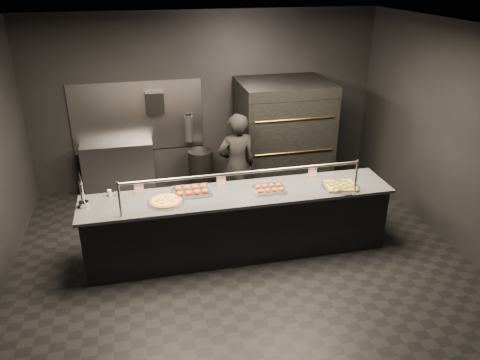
{
  "coord_description": "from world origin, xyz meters",
  "views": [
    {
      "loc": [
        -1.2,
        -5.37,
        3.64
      ],
      "look_at": [
        0.06,
        0.2,
        1.01
      ],
      "focal_mm": 35.0,
      "sensor_mm": 36.0,
      "label": 1
    }
  ],
  "objects_px": {
    "beer_tap": "(83,197)",
    "slider_tray_b": "(269,189)",
    "prep_shelf": "(119,168)",
    "worker": "(237,166)",
    "trash_bin": "(201,170)",
    "towel_dispenser": "(155,103)",
    "slider_tray_a": "(192,191)",
    "square_pizza": "(340,186)",
    "round_pizza": "(166,201)",
    "pizza_oven": "(282,136)",
    "fire_extinguisher": "(189,128)",
    "service_counter": "(239,223)"
  },
  "relations": [
    {
      "from": "slider_tray_a",
      "to": "worker",
      "type": "xyz_separation_m",
      "value": [
        0.82,
        0.97,
        -0.12
      ]
    },
    {
      "from": "service_counter",
      "to": "beer_tap",
      "type": "distance_m",
      "value": 2.04
    },
    {
      "from": "towel_dispenser",
      "to": "trash_bin",
      "type": "bearing_deg",
      "value": -20.76
    },
    {
      "from": "prep_shelf",
      "to": "beer_tap",
      "type": "bearing_deg",
      "value": -98.76
    },
    {
      "from": "pizza_oven",
      "to": "fire_extinguisher",
      "type": "height_order",
      "value": "pizza_oven"
    },
    {
      "from": "prep_shelf",
      "to": "worker",
      "type": "bearing_deg",
      "value": -33.56
    },
    {
      "from": "trash_bin",
      "to": "service_counter",
      "type": "bearing_deg",
      "value": -84.62
    },
    {
      "from": "prep_shelf",
      "to": "trash_bin",
      "type": "distance_m",
      "value": 1.42
    },
    {
      "from": "pizza_oven",
      "to": "trash_bin",
      "type": "distance_m",
      "value": 1.54
    },
    {
      "from": "towel_dispenser",
      "to": "worker",
      "type": "bearing_deg",
      "value": -48.79
    },
    {
      "from": "prep_shelf",
      "to": "towel_dispenser",
      "type": "distance_m",
      "value": 1.31
    },
    {
      "from": "towel_dispenser",
      "to": "fire_extinguisher",
      "type": "xyz_separation_m",
      "value": [
        0.55,
        0.01,
        -0.49
      ]
    },
    {
      "from": "service_counter",
      "to": "pizza_oven",
      "type": "bearing_deg",
      "value": 57.73
    },
    {
      "from": "pizza_oven",
      "to": "slider_tray_a",
      "type": "height_order",
      "value": "pizza_oven"
    },
    {
      "from": "service_counter",
      "to": "slider_tray_a",
      "type": "height_order",
      "value": "service_counter"
    },
    {
      "from": "towel_dispenser",
      "to": "beer_tap",
      "type": "height_order",
      "value": "towel_dispenser"
    },
    {
      "from": "prep_shelf",
      "to": "slider_tray_b",
      "type": "xyz_separation_m",
      "value": [
        2.01,
        -2.34,
        0.49
      ]
    },
    {
      "from": "towel_dispenser",
      "to": "worker",
      "type": "height_order",
      "value": "towel_dispenser"
    },
    {
      "from": "slider_tray_a",
      "to": "square_pizza",
      "type": "relative_size",
      "value": 1.02
    },
    {
      "from": "round_pizza",
      "to": "slider_tray_b",
      "type": "height_order",
      "value": "slider_tray_b"
    },
    {
      "from": "slider_tray_a",
      "to": "worker",
      "type": "relative_size",
      "value": 0.31
    },
    {
      "from": "towel_dispenser",
      "to": "beer_tap",
      "type": "relative_size",
      "value": 0.73
    },
    {
      "from": "beer_tap",
      "to": "slider_tray_a",
      "type": "distance_m",
      "value": 1.36
    },
    {
      "from": "worker",
      "to": "trash_bin",
      "type": "bearing_deg",
      "value": -72.71
    },
    {
      "from": "service_counter",
      "to": "towel_dispenser",
      "type": "bearing_deg",
      "value": 110.63
    },
    {
      "from": "round_pizza",
      "to": "worker",
      "type": "height_order",
      "value": "worker"
    },
    {
      "from": "fire_extinguisher",
      "to": "beer_tap",
      "type": "bearing_deg",
      "value": -124.23
    },
    {
      "from": "towel_dispenser",
      "to": "round_pizza",
      "type": "distance_m",
      "value": 2.52
    },
    {
      "from": "slider_tray_a",
      "to": "fire_extinguisher",
      "type": "bearing_deg",
      "value": 83.67
    },
    {
      "from": "fire_extinguisher",
      "to": "beer_tap",
      "type": "xyz_separation_m",
      "value": [
        -1.6,
        -2.35,
        -0.0
      ]
    },
    {
      "from": "beer_tap",
      "to": "slider_tray_b",
      "type": "distance_m",
      "value": 2.37
    },
    {
      "from": "slider_tray_b",
      "to": "square_pizza",
      "type": "relative_size",
      "value": 0.92
    },
    {
      "from": "service_counter",
      "to": "worker",
      "type": "xyz_separation_m",
      "value": [
        0.22,
        1.11,
        0.36
      ]
    },
    {
      "from": "square_pizza",
      "to": "trash_bin",
      "type": "xyz_separation_m",
      "value": [
        -1.57,
        2.26,
        -0.57
      ]
    },
    {
      "from": "fire_extinguisher",
      "to": "square_pizza",
      "type": "xyz_separation_m",
      "value": [
        1.72,
        -2.54,
        -0.12
      ]
    },
    {
      "from": "prep_shelf",
      "to": "trash_bin",
      "type": "bearing_deg",
      "value": -7.95
    },
    {
      "from": "service_counter",
      "to": "round_pizza",
      "type": "bearing_deg",
      "value": -176.71
    },
    {
      "from": "pizza_oven",
      "to": "round_pizza",
      "type": "bearing_deg",
      "value": -137.77
    },
    {
      "from": "slider_tray_b",
      "to": "pizza_oven",
      "type": "bearing_deg",
      "value": 67.72
    },
    {
      "from": "fire_extinguisher",
      "to": "round_pizza",
      "type": "bearing_deg",
      "value": -103.81
    },
    {
      "from": "beer_tap",
      "to": "slider_tray_a",
      "type": "relative_size",
      "value": 0.92
    },
    {
      "from": "prep_shelf",
      "to": "beer_tap",
      "type": "relative_size",
      "value": 2.51
    },
    {
      "from": "round_pizza",
      "to": "square_pizza",
      "type": "xyz_separation_m",
      "value": [
        2.33,
        -0.08,
        0.0
      ]
    },
    {
      "from": "pizza_oven",
      "to": "slider_tray_a",
      "type": "xyz_separation_m",
      "value": [
        -1.8,
        -1.76,
        -0.02
      ]
    },
    {
      "from": "towel_dispenser",
      "to": "fire_extinguisher",
      "type": "distance_m",
      "value": 0.74
    },
    {
      "from": "pizza_oven",
      "to": "fire_extinguisher",
      "type": "relative_size",
      "value": 3.78
    },
    {
      "from": "square_pizza",
      "to": "slider_tray_b",
      "type": "bearing_deg",
      "value": 173.02
    },
    {
      "from": "fire_extinguisher",
      "to": "slider_tray_b",
      "type": "xyz_separation_m",
      "value": [
        0.76,
        -2.42,
        -0.11
      ]
    },
    {
      "from": "square_pizza",
      "to": "slider_tray_a",
      "type": "bearing_deg",
      "value": 171.98
    },
    {
      "from": "service_counter",
      "to": "square_pizza",
      "type": "bearing_deg",
      "value": -5.61
    }
  ]
}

